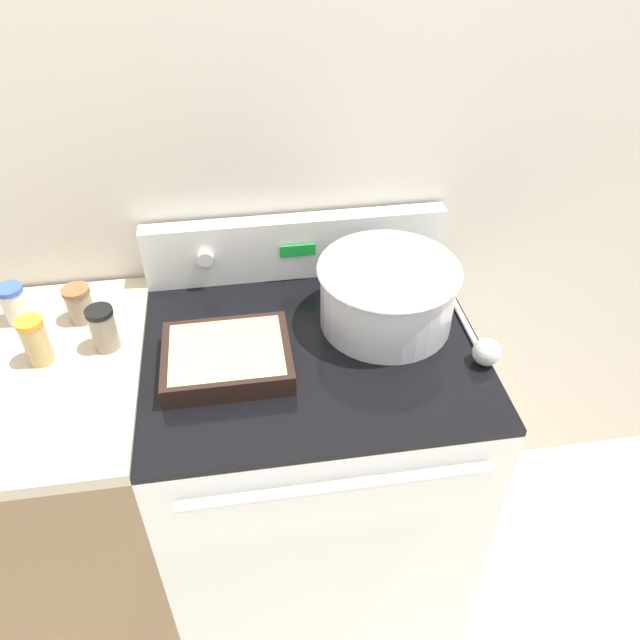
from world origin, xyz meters
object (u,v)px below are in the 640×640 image
casserole_dish (227,357)px  spice_jar_brown_cap (79,304)px  mixing_bowl (387,292)px  spice_jar_orange_cap (35,341)px  ladle (483,347)px  spice_jar_black_cap (103,328)px  spice_jar_blue_cap (14,304)px

casserole_dish → spice_jar_brown_cap: spice_jar_brown_cap is taller
mixing_bowl → casserole_dish: 0.40m
casserole_dish → spice_jar_orange_cap: bearing=170.3°
ladle → spice_jar_black_cap: spice_jar_black_cap is taller
spice_jar_black_cap → mixing_bowl: bearing=0.7°
mixing_bowl → spice_jar_orange_cap: (-0.78, -0.03, -0.02)m
ladle → spice_jar_orange_cap: spice_jar_orange_cap is taller
spice_jar_brown_cap → spice_jar_blue_cap: bearing=173.1°
mixing_bowl → spice_jar_brown_cap: (-0.71, 0.10, -0.03)m
casserole_dish → spice_jar_blue_cap: bearing=155.2°
spice_jar_black_cap → spice_jar_blue_cap: spice_jar_black_cap is taller
mixing_bowl → ladle: mixing_bowl is taller
spice_jar_blue_cap → spice_jar_orange_cap: bearing=-62.8°
ladle → spice_jar_blue_cap: size_ratio=2.90×
casserole_dish → spice_jar_blue_cap: spice_jar_blue_cap is taller
ladle → spice_jar_brown_cap: size_ratio=3.12×
ladle → spice_jar_black_cap: size_ratio=2.63×
casserole_dish → ladle: 0.57m
spice_jar_orange_cap → spice_jar_black_cap: bearing=10.1°
mixing_bowl → casserole_dish: (-0.38, -0.10, -0.06)m
spice_jar_brown_cap → spice_jar_black_cap: bearing=-58.1°
mixing_bowl → spice_jar_brown_cap: 0.72m
spice_jar_brown_cap → spice_jar_orange_cap: size_ratio=0.79×
mixing_bowl → spice_jar_black_cap: 0.64m
spice_jar_brown_cap → spice_jar_orange_cap: 0.15m
casserole_dish → mixing_bowl: bearing=15.1°
spice_jar_black_cap → casserole_dish: bearing=-19.5°
casserole_dish → spice_jar_black_cap: size_ratio=2.63×
casserole_dish → spice_jar_brown_cap: bearing=148.5°
spice_jar_black_cap → spice_jar_blue_cap: bearing=149.4°
spice_jar_black_cap → spice_jar_orange_cap: size_ratio=0.93×
mixing_bowl → spice_jar_black_cap: mixing_bowl is taller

